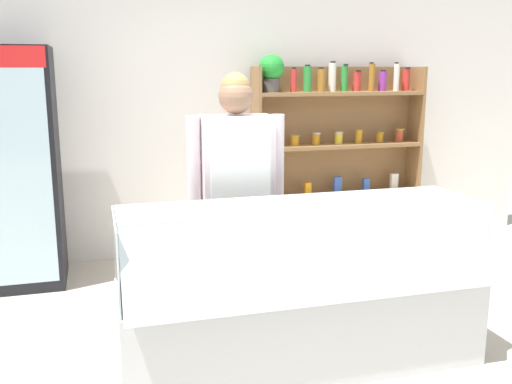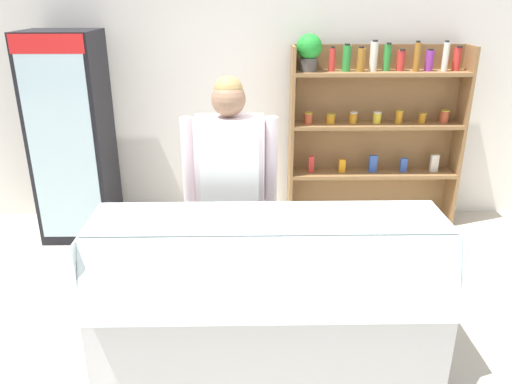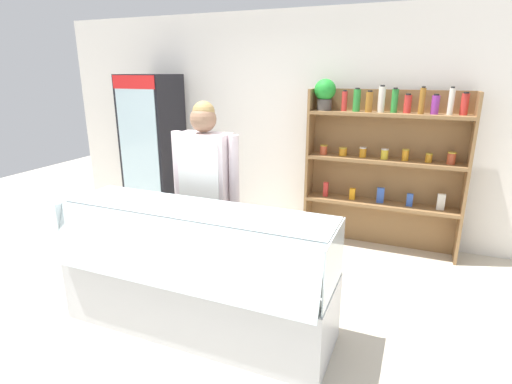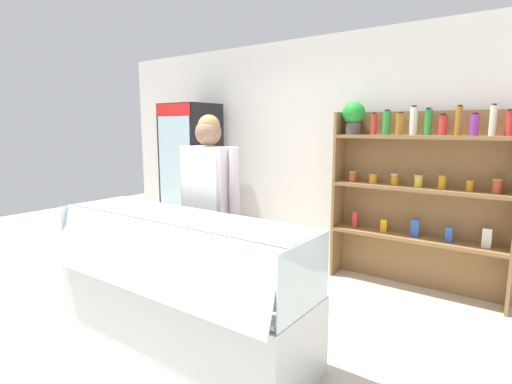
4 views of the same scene
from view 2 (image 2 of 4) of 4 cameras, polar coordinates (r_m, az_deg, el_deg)
name	(u,v)px [view 2 (image 2 of 4)]	position (r m, az deg, el deg)	size (l,w,h in m)	color
ground_plane	(271,348)	(3.57, 1.78, -17.42)	(12.00, 12.00, 0.00)	beige
back_wall	(262,90)	(5.18, 0.71, 11.62)	(6.80, 0.10, 2.70)	white
drinks_fridge	(73,139)	(5.05, -20.22, 5.74)	(0.66, 0.62, 1.96)	black
shelving_unit	(370,121)	(5.14, 12.86, 7.94)	(1.71, 0.29, 1.92)	olive
deli_display_case	(267,318)	(3.30, 1.26, -14.24)	(2.16, 0.71, 1.01)	silver
shop_clerk	(230,177)	(3.51, -2.98, 1.68)	(0.66, 0.25, 1.76)	#383D51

